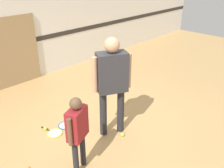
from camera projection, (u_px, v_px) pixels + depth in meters
name	position (u px, v px, depth m)	size (l,w,h in m)	color
ground_plane	(104.00, 130.00, 4.61)	(16.00, 16.00, 0.00)	tan
wall_back	(12.00, 20.00, 5.83)	(16.00, 0.07, 3.20)	silver
person_instructor	(112.00, 77.00, 4.08)	(0.60, 0.47, 1.76)	#232328
person_student_left	(77.00, 127.00, 3.42)	(0.42, 0.30, 1.20)	#232328
racket_spare_on_floor	(54.00, 133.00, 4.51)	(0.32, 0.50, 0.03)	#C6D838
racket_second_spare	(65.00, 125.00, 4.73)	(0.42, 0.43, 0.03)	blue
tennis_ball_near_instructor	(123.00, 135.00, 4.42)	(0.07, 0.07, 0.07)	#CCE038
tennis_ball_by_spare_racket	(45.00, 128.00, 4.59)	(0.07, 0.07, 0.07)	#CCE038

